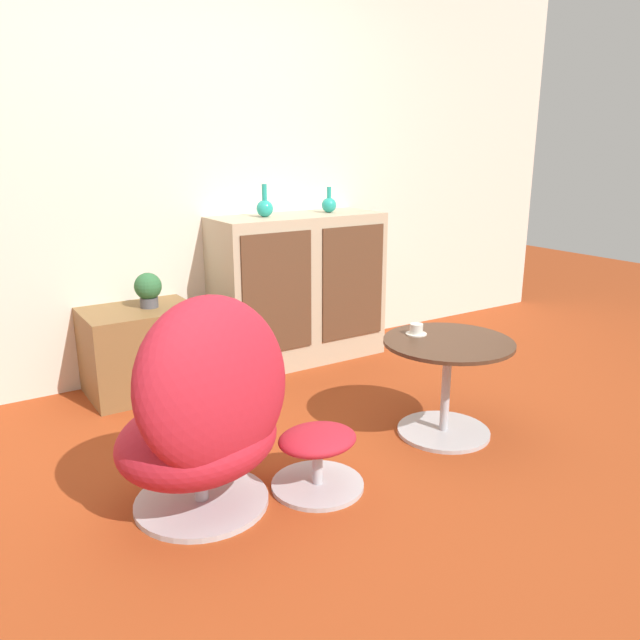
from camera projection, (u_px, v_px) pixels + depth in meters
name	position (u px, v px, depth m)	size (l,w,h in m)	color
ground_plane	(345.00, 476.00, 2.76)	(12.00, 12.00, 0.00)	#9E3D19
wall_back	(185.00, 164.00, 3.80)	(6.40, 0.06, 2.60)	silver
sideboard	(299.00, 289.00, 4.15)	(1.14, 0.46, 0.98)	tan
tv_console	(142.00, 351.00, 3.64)	(0.63, 0.48, 0.51)	brown
egg_chair	(206.00, 414.00, 2.39)	(0.80, 0.76, 0.91)	#B7B7BC
ottoman	(317.00, 452.00, 2.63)	(0.40, 0.40, 0.27)	#B7B7BC
coffee_table	(446.00, 377.00, 3.09)	(0.64, 0.64, 0.49)	#B7B7BC
vase_leftmost	(265.00, 207.00, 3.88)	(0.10, 0.10, 0.20)	teal
vase_inner_left	(329.00, 204.00, 4.13)	(0.10, 0.10, 0.17)	teal
potted_plant	(148.00, 289.00, 3.58)	(0.16, 0.16, 0.20)	#4C4C51
teacup	(416.00, 330.00, 3.13)	(0.11, 0.11, 0.06)	silver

